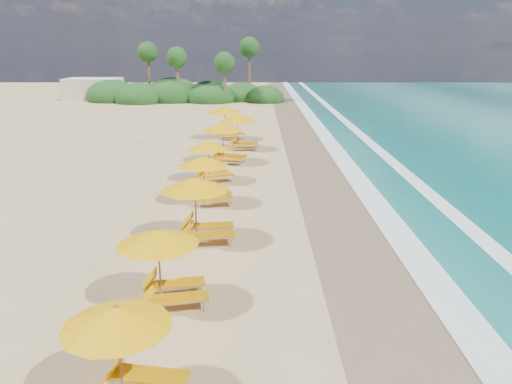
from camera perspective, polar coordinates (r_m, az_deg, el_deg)
ground at (r=20.64m, az=0.00°, el=-3.19°), size 160.00×160.00×0.00m
wet_sand at (r=21.01m, az=10.99°, el=-3.13°), size 4.00×160.00×0.01m
surf_foam at (r=21.67m, az=18.03°, el=-2.99°), size 4.00×160.00×0.01m
station_2 at (r=10.50m, az=-14.65°, el=-17.13°), size 2.63×2.51×2.22m
station_3 at (r=13.93m, az=-10.39°, el=-7.84°), size 2.79×2.68×2.29m
station_4 at (r=18.11m, az=-6.39°, el=-1.43°), size 2.92×2.76×2.53m
station_5 at (r=22.42m, az=-5.57°, el=1.80°), size 2.74×2.60×2.31m
station_6 at (r=26.28m, az=-5.16°, el=3.93°), size 2.94×2.92×2.25m
station_7 at (r=30.40m, az=-3.47°, el=6.03°), size 3.16×3.05×2.56m
station_8 at (r=34.46m, az=-1.79°, el=7.30°), size 2.80×2.59×2.56m
station_9 at (r=38.40m, az=-3.33°, el=8.31°), size 3.37×3.29×2.65m
treeline at (r=65.97m, az=-8.72°, el=11.17°), size 25.80×8.80×9.74m
beach_building at (r=71.16m, az=-18.26°, el=11.25°), size 7.00×5.00×2.80m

